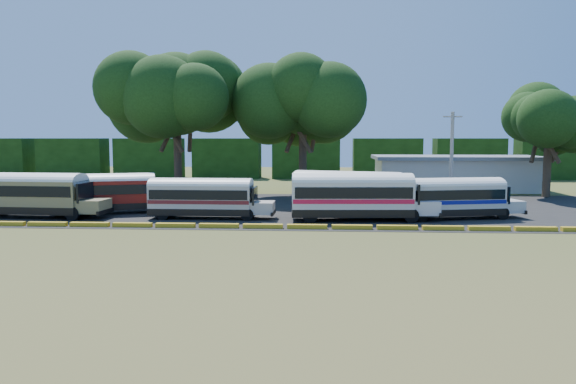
# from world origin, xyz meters

# --- Properties ---
(ground) EXTENTS (160.00, 160.00, 0.00)m
(ground) POSITION_xyz_m (0.00, 0.00, 0.00)
(ground) COLOR #3B511B
(ground) RESTS_ON ground
(asphalt_strip) EXTENTS (64.00, 24.00, 0.02)m
(asphalt_strip) POSITION_xyz_m (1.00, 12.00, 0.01)
(asphalt_strip) COLOR black
(asphalt_strip) RESTS_ON ground
(curb) EXTENTS (53.70, 0.45, 0.30)m
(curb) POSITION_xyz_m (-0.00, 1.00, 0.15)
(curb) COLOR gold
(curb) RESTS_ON ground
(terminal_building) EXTENTS (19.00, 9.00, 4.00)m
(terminal_building) POSITION_xyz_m (18.00, 30.00, 2.03)
(terminal_building) COLOR beige
(terminal_building) RESTS_ON ground
(treeline_backdrop) EXTENTS (130.00, 4.00, 6.00)m
(treeline_backdrop) POSITION_xyz_m (0.00, 48.00, 3.00)
(treeline_backdrop) COLOR black
(treeline_backdrop) RESTS_ON ground
(bus_beige) EXTENTS (10.67, 3.31, 3.46)m
(bus_beige) POSITION_xyz_m (-19.67, 4.97, 1.98)
(bus_beige) COLOR black
(bus_beige) RESTS_ON ground
(bus_red) EXTENTS (10.15, 5.60, 3.26)m
(bus_red) POSITION_xyz_m (-14.90, 7.61, 1.87)
(bus_red) COLOR black
(bus_red) RESTS_ON ground
(bus_cream_west) EXTENTS (9.45, 2.50, 3.09)m
(bus_cream_west) POSITION_xyz_m (-6.42, 5.29, 1.75)
(bus_cream_west) COLOR black
(bus_cream_west) RESTS_ON ground
(bus_cream_east) EXTENTS (10.81, 5.58, 3.46)m
(bus_cream_east) POSITION_xyz_m (4.72, 8.52, 1.96)
(bus_cream_east) COLOR black
(bus_cream_east) RESTS_ON ground
(bus_white_red) EXTENTS (10.91, 3.34, 3.54)m
(bus_white_red) POSITION_xyz_m (4.89, 4.89, 2.00)
(bus_white_red) COLOR black
(bus_white_red) RESTS_ON ground
(bus_white_blue) EXTENTS (9.80, 4.47, 3.13)m
(bus_white_blue) POSITION_xyz_m (12.35, 6.28, 1.77)
(bus_white_blue) COLOR black
(bus_white_blue) RESTS_ON ground
(tree_west) EXTENTS (11.35, 11.35, 14.64)m
(tree_west) POSITION_xyz_m (-12.24, 20.00, 10.44)
(tree_west) COLOR #3D2C1E
(tree_west) RESTS_ON ground
(tree_center) EXTENTS (10.65, 10.65, 14.19)m
(tree_center) POSITION_xyz_m (0.44, 21.56, 10.24)
(tree_center) COLOR #3D2C1E
(tree_center) RESTS_ON ground
(tree_east) EXTENTS (7.95, 7.95, 11.01)m
(tree_east) POSITION_xyz_m (25.53, 22.80, 8.03)
(tree_east) COLOR #3D2C1E
(tree_east) RESTS_ON ground
(utility_pole) EXTENTS (1.60, 0.30, 8.30)m
(utility_pole) POSITION_xyz_m (13.49, 12.35, 4.26)
(utility_pole) COLOR gray
(utility_pole) RESTS_ON ground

